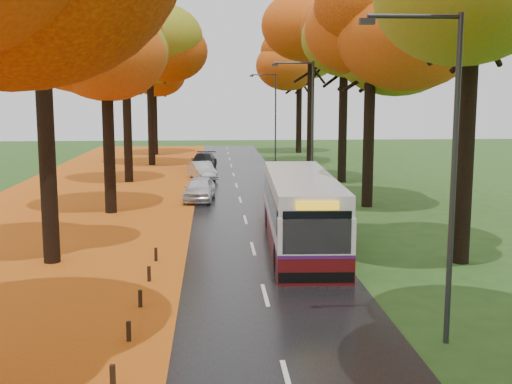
{
  "coord_description": "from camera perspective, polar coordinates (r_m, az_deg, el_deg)",
  "views": [
    {
      "loc": [
        -1.55,
        -6.88,
        6.12
      ],
      "look_at": [
        0.0,
        16.18,
        2.6
      ],
      "focal_mm": 45.0,
      "sensor_mm": 36.0,
      "label": 1
    }
  ],
  "objects": [
    {
      "name": "leaf_drift",
      "position": [
        32.49,
        -6.43,
        -2.17
      ],
      "size": [
        0.9,
        90.0,
        0.01
      ],
      "primitive_type": "cube",
      "color": "#DA5D16",
      "rests_on": "road"
    },
    {
      "name": "car_dark",
      "position": [
        52.64,
        -4.7,
        2.74
      ],
      "size": [
        2.38,
        4.82,
        1.35
      ],
      "primitive_type": "imported",
      "rotation": [
        0.0,
        0.0,
        -0.11
      ],
      "color": "black",
      "rests_on": "road"
    },
    {
      "name": "bus",
      "position": [
        25.79,
        4.0,
        -1.55
      ],
      "size": [
        2.97,
        11.09,
        2.89
      ],
      "rotation": [
        0.0,
        0.0,
        -0.04
      ],
      "color": "#4E0C0D",
      "rests_on": "road"
    },
    {
      "name": "streetlamp_near",
      "position": [
        15.92,
        16.39,
        3.23
      ],
      "size": [
        2.45,
        0.18,
        8.0
      ],
      "color": "#333538",
      "rests_on": "ground"
    },
    {
      "name": "car_silver",
      "position": [
        46.5,
        -4.8,
        1.91
      ],
      "size": [
        2.31,
        4.07,
        1.27
      ],
      "primitive_type": "imported",
      "rotation": [
        0.0,
        0.0,
        0.27
      ],
      "color": "#A5A8AD",
      "rests_on": "road"
    },
    {
      "name": "road",
      "position": [
        32.49,
        -1.04,
        -2.16
      ],
      "size": [
        6.5,
        90.0,
        0.04
      ],
      "primitive_type": "cube",
      "color": "black",
      "rests_on": "ground"
    },
    {
      "name": "streetlamp_far",
      "position": [
        59.15,
        1.5,
        7.3
      ],
      "size": [
        2.45,
        0.18,
        8.0
      ],
      "color": "#333538",
      "rests_on": "ground"
    },
    {
      "name": "streetlamp_mid",
      "position": [
        37.31,
        4.66,
        6.47
      ],
      "size": [
        2.45,
        0.18,
        8.0
      ],
      "color": "#333538",
      "rests_on": "ground"
    },
    {
      "name": "car_white",
      "position": [
        37.16,
        -5.03,
        0.28
      ],
      "size": [
        2.0,
        4.16,
        1.37
      ],
      "primitive_type": "imported",
      "rotation": [
        0.0,
        0.0,
        -0.1
      ],
      "color": "silver",
      "rests_on": "road"
    },
    {
      "name": "centre_line",
      "position": [
        32.49,
        -1.04,
        -2.12
      ],
      "size": [
        0.12,
        90.0,
        0.01
      ],
      "primitive_type": "cube",
      "color": "silver",
      "rests_on": "road"
    },
    {
      "name": "leaf_verge",
      "position": [
        33.3,
        -16.71,
        -2.28
      ],
      "size": [
        12.0,
        90.0,
        0.02
      ],
      "primitive_type": "cube",
      "color": "#9D4E0E",
      "rests_on": "ground"
    },
    {
      "name": "trees_left",
      "position": [
        34.57,
        -13.61,
        14.09
      ],
      "size": [
        9.2,
        74.0,
        13.88
      ],
      "color": "black",
      "rests_on": "ground"
    },
    {
      "name": "trees_right",
      "position": [
        35.09,
        10.95,
        14.35
      ],
      "size": [
        9.3,
        74.2,
        13.96
      ],
      "color": "black",
      "rests_on": "ground"
    }
  ]
}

